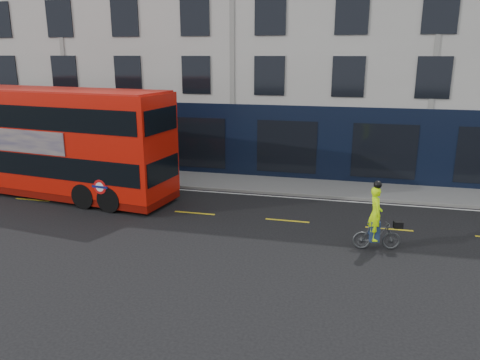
% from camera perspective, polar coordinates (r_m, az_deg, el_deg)
% --- Properties ---
extents(ground, '(120.00, 120.00, 0.00)m').
position_cam_1_polar(ground, '(18.89, -7.02, -5.48)').
color(ground, black).
rests_on(ground, ground).
extents(pavement, '(60.00, 3.00, 0.12)m').
position_cam_1_polar(pavement, '(24.75, -1.78, -0.20)').
color(pavement, slate).
rests_on(pavement, ground).
extents(kerb, '(60.00, 0.12, 0.13)m').
position_cam_1_polar(kerb, '(23.36, -2.75, -1.14)').
color(kerb, slate).
rests_on(kerb, ground).
extents(building_terrace, '(50.00, 10.07, 15.00)m').
position_cam_1_polar(building_terrace, '(30.13, 1.49, 16.84)').
color(building_terrace, '#B2B0A8').
rests_on(building_terrace, ground).
extents(road_edge_line, '(58.00, 0.10, 0.01)m').
position_cam_1_polar(road_edge_line, '(23.11, -2.96, -1.49)').
color(road_edge_line, silver).
rests_on(road_edge_line, ground).
extents(lane_dashes, '(58.00, 0.12, 0.01)m').
position_cam_1_polar(lane_dashes, '(20.21, -5.54, -4.02)').
color(lane_dashes, gold).
rests_on(lane_dashes, ground).
extents(bus, '(12.79, 4.54, 5.06)m').
position_cam_1_polar(bus, '(24.05, -22.27, 4.40)').
color(bus, red).
rests_on(bus, ground).
extents(cyclist, '(1.72, 0.79, 2.48)m').
position_cam_1_polar(cyclist, '(16.91, 16.29, -5.40)').
color(cyclist, '#3F4244').
rests_on(cyclist, ground).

